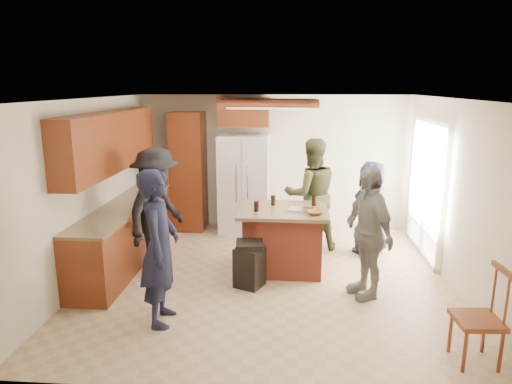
# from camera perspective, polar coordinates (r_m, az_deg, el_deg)

# --- Properties ---
(person_front_left) EXTENTS (0.53, 0.69, 1.80)m
(person_front_left) POSITION_cam_1_polar(r_m,az_deg,el_deg) (5.25, -11.98, -6.85)
(person_front_left) COLOR black
(person_front_left) RESTS_ON ground
(person_behind_left) EXTENTS (1.00, 0.73, 1.85)m
(person_behind_left) POSITION_cam_1_polar(r_m,az_deg,el_deg) (7.51, 6.93, -0.32)
(person_behind_left) COLOR #404327
(person_behind_left) RESTS_ON ground
(person_behind_right) EXTENTS (0.88, 0.84, 1.52)m
(person_behind_right) POSITION_cam_1_polar(r_m,az_deg,el_deg) (7.50, 14.17, -1.97)
(person_behind_right) COLOR #1A1E34
(person_behind_right) RESTS_ON ground
(person_side_right) EXTENTS (0.85, 1.12, 1.71)m
(person_side_right) POSITION_cam_1_polar(r_m,az_deg,el_deg) (5.97, 13.80, -4.91)
(person_side_right) COLOR gray
(person_side_right) RESTS_ON ground
(person_counter) EXTENTS (0.86, 1.29, 1.83)m
(person_counter) POSITION_cam_1_polar(r_m,az_deg,el_deg) (6.69, -12.30, -2.34)
(person_counter) COLOR black
(person_counter) RESTS_ON ground
(left_cabinetry) EXTENTS (0.64, 3.00, 2.30)m
(left_cabinetry) POSITION_cam_1_polar(r_m,az_deg,el_deg) (7.12, -16.65, -1.29)
(left_cabinetry) COLOR maroon
(left_cabinetry) RESTS_ON ground
(back_wall_units) EXTENTS (1.80, 0.60, 2.45)m
(back_wall_units) POSITION_cam_1_polar(r_m,az_deg,el_deg) (8.48, -6.73, 4.38)
(back_wall_units) COLOR maroon
(back_wall_units) RESTS_ON ground
(refrigerator) EXTENTS (0.90, 0.76, 1.80)m
(refrigerator) POSITION_cam_1_polar(r_m,az_deg,el_deg) (8.38, -1.49, 1.02)
(refrigerator) COLOR white
(refrigerator) RESTS_ON ground
(kitchen_island) EXTENTS (1.28, 1.03, 0.93)m
(kitchen_island) POSITION_cam_1_polar(r_m,az_deg,el_deg) (6.73, 3.35, -5.86)
(kitchen_island) COLOR #AC3F2C
(kitchen_island) RESTS_ON ground
(island_items) EXTENTS (0.99, 0.62, 0.15)m
(island_items) POSITION_cam_1_polar(r_m,az_deg,el_deg) (6.51, 5.44, -2.02)
(island_items) COLOR silver
(island_items) RESTS_ON kitchen_island
(trash_bin) EXTENTS (0.45, 0.45, 0.63)m
(trash_bin) POSITION_cam_1_polar(r_m,az_deg,el_deg) (6.23, -0.81, -8.98)
(trash_bin) COLOR black
(trash_bin) RESTS_ON ground
(spindle_chair) EXTENTS (0.45, 0.45, 0.99)m
(spindle_chair) POSITION_cam_1_polar(r_m,az_deg,el_deg) (5.08, 26.15, -14.16)
(spindle_chair) COLOR maroon
(spindle_chair) RESTS_ON ground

